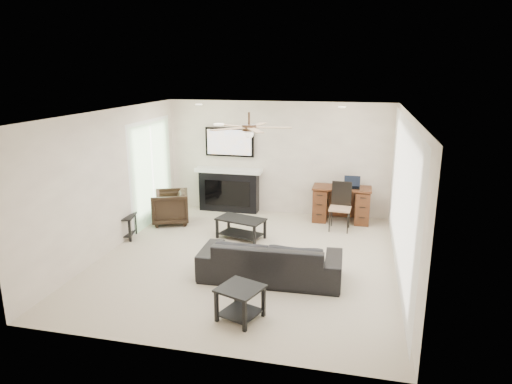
% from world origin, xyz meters
% --- Properties ---
extents(room_shell, '(5.50, 5.54, 2.52)m').
position_xyz_m(room_shell, '(0.19, 0.08, 1.68)').
color(room_shell, '#BAA796').
rests_on(room_shell, ground).
extents(sofa, '(2.21, 0.92, 0.64)m').
position_xyz_m(sofa, '(0.52, -0.67, 0.32)').
color(sofa, black).
rests_on(sofa, ground).
extents(armchair, '(0.98, 0.97, 0.69)m').
position_xyz_m(armchair, '(-2.08, 1.48, 0.35)').
color(armchair, black).
rests_on(armchair, ground).
extents(coffee_table, '(1.00, 0.72, 0.40)m').
position_xyz_m(coffee_table, '(-0.38, 0.93, 0.20)').
color(coffee_table, black).
rests_on(coffee_table, ground).
extents(end_table_near, '(0.67, 0.67, 0.45)m').
position_xyz_m(end_table_near, '(0.37, -1.92, 0.23)').
color(end_table_near, black).
rests_on(end_table_near, ground).
extents(end_table_left, '(0.60, 0.60, 0.45)m').
position_xyz_m(end_table_left, '(-2.63, 0.43, 0.23)').
color(end_table_left, black).
rests_on(end_table_left, ground).
extents(fireplace_unit, '(1.52, 0.34, 1.91)m').
position_xyz_m(fireplace_unit, '(-1.10, 2.58, 0.95)').
color(fireplace_unit, black).
rests_on(fireplace_unit, ground).
extents(desk, '(1.22, 0.56, 0.76)m').
position_xyz_m(desk, '(1.45, 2.40, 0.38)').
color(desk, '#3F1D0F').
rests_on(desk, ground).
extents(desk_chair, '(0.44, 0.46, 0.97)m').
position_xyz_m(desk_chair, '(1.45, 1.85, 0.48)').
color(desk_chair, black).
rests_on(desk_chair, ground).
extents(laptop, '(0.33, 0.24, 0.23)m').
position_xyz_m(laptop, '(1.65, 2.38, 0.88)').
color(laptop, black).
rests_on(laptop, desk).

